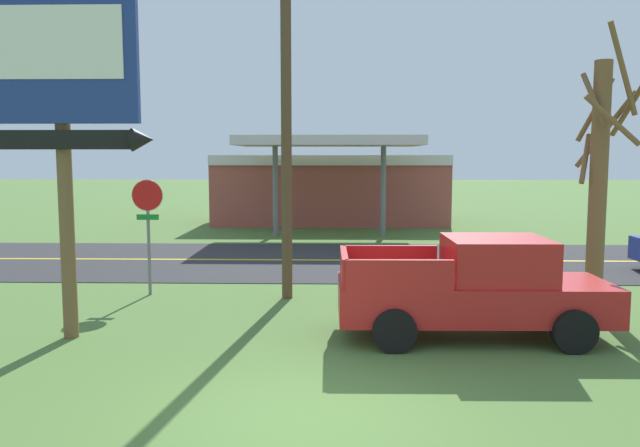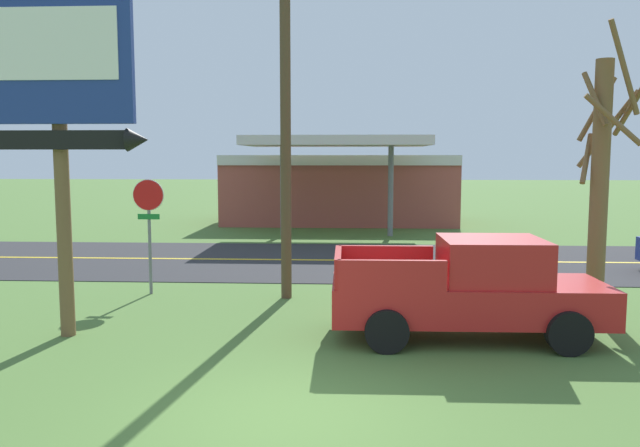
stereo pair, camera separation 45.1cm
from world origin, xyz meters
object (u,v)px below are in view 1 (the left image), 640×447
Objects in this scene: motel_sign at (61,95)px; bare_tree at (600,174)px; gas_station at (330,186)px; pickup_red_parked_on_lawn at (476,289)px; utility_pole at (286,107)px; stop_sign at (148,216)px.

bare_tree is at bearing 14.75° from motel_sign.
motel_sign is 0.57× the size of gas_station.
pickup_red_parked_on_lawn is (-3.35, -2.59, -2.15)m from bare_tree.
bare_tree is (11.18, 2.94, -1.55)m from motel_sign.
utility_pole is 18.48m from gas_station.
stop_sign is (0.35, 3.96, -2.64)m from motel_sign.
stop_sign is 0.25× the size of gas_station.
motel_sign is 2.30× the size of stop_sign.
utility_pole is at bearing -4.34° from stop_sign.
pickup_red_parked_on_lawn is at bearing -81.97° from gas_station.
motel_sign is 8.67m from pickup_red_parked_on_lawn.
motel_sign is 1.05× the size of bare_tree.
bare_tree is 20.08m from gas_station.
utility_pole is 1.37× the size of bare_tree.
gas_station is (4.79, 21.94, -2.72)m from motel_sign.
stop_sign is 10.93m from bare_tree.
stop_sign is 18.52m from gas_station.
pickup_red_parked_on_lawn is at bearing -25.77° from stop_sign.
utility_pole is at bearing -92.81° from gas_station.
pickup_red_parked_on_lawn is (3.94, -3.34, -3.75)m from utility_pole.
stop_sign is at bearing -103.86° from gas_station.
utility_pole is 7.50m from bare_tree.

